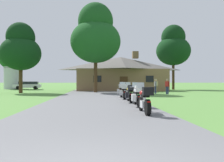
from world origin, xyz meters
TOP-DOWN VIEW (x-y plane):
  - ground_plane at (0.00, 20.00)m, footprint 500.00×500.00m
  - asphalt_driveway at (0.00, 18.00)m, footprint 6.40×80.00m
  - motorcycle_red_nearest_to_camera at (2.17, 6.46)m, footprint 0.66×2.08m
  - motorcycle_silver_second_in_row at (2.39, 9.23)m, footprint 0.76×2.08m
  - motorcycle_yellow_third_in_row at (2.35, 11.57)m, footprint 0.73×2.08m
  - motorcycle_silver_fourth_in_row at (2.33, 14.36)m, footprint 0.82×2.08m
  - motorcycle_blue_farthest_in_row at (2.38, 16.69)m, footprint 0.88×2.08m
  - stone_lodge at (4.11, 32.66)m, footprint 13.94×8.68m
  - bystander_tan_shirt_near_lodge at (7.80, 25.16)m, footprint 0.43×0.41m
  - bystander_gray_shirt_beside_signpost at (7.08, 22.88)m, footprint 0.24×0.55m
  - bystander_red_shirt_by_tree at (7.95, 21.26)m, footprint 0.39×0.45m
  - tree_by_lodge_front at (0.17, 25.44)m, footprint 6.25×6.25m
  - tree_left_near at (-8.91, 25.31)m, footprint 4.84×4.84m
  - tree_left_far at (-15.31, 40.72)m, footprint 4.94×4.94m
  - tree_right_of_lodge at (13.68, 35.59)m, footprint 5.88×5.88m
  - metal_silo_distant at (-15.19, 40.71)m, footprint 3.35×3.35m
  - parked_white_suv_far_left at (-11.80, 38.27)m, footprint 4.79×2.39m

SIDE VIEW (x-z plane):
  - ground_plane at x=0.00m, z-range 0.00..0.00m
  - asphalt_driveway at x=0.00m, z-range 0.00..0.06m
  - motorcycle_silver_second_in_row at x=2.39m, z-range -0.04..1.26m
  - motorcycle_yellow_third_in_row at x=2.35m, z-range -0.04..1.26m
  - motorcycle_silver_fourth_in_row at x=2.33m, z-range -0.04..1.26m
  - motorcycle_blue_farthest_in_row at x=2.38m, z-range -0.04..1.26m
  - motorcycle_red_nearest_to_camera at x=2.17m, z-range -0.03..1.27m
  - parked_white_suv_far_left at x=-11.80m, z-range 0.08..1.48m
  - bystander_tan_shirt_near_lodge at x=7.80m, z-range 0.11..1.79m
  - bystander_gray_shirt_beside_signpost at x=7.08m, z-range 0.11..1.79m
  - bystander_red_shirt_by_tree at x=7.95m, z-range 0.11..1.79m
  - stone_lodge at x=4.11m, z-range -0.37..5.81m
  - metal_silo_distant at x=-15.19m, z-range 0.01..8.73m
  - tree_left_near at x=-8.91m, z-range 1.10..9.67m
  - tree_left_far at x=-15.31m, z-range 1.54..11.12m
  - tree_by_lodge_front at x=0.17m, z-range 1.51..12.74m
  - tree_right_of_lodge at x=13.68m, z-range 1.77..13.05m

